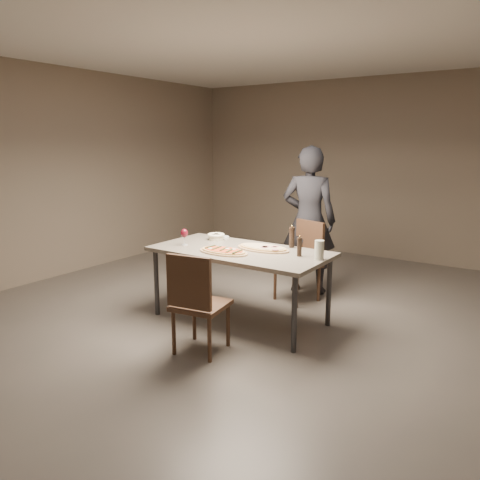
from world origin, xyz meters
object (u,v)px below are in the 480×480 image
Objects in this scene: dining_table at (240,255)px; chair_far at (303,256)px; zucchini_pizza at (223,251)px; diner at (309,220)px; ham_pizza at (263,248)px; carafe at (319,250)px; bread_basket at (216,236)px; pepper_mill_left at (292,237)px; chair_near at (196,298)px.

chair_far reaches higher than dining_table.
diner reaches higher than zucchini_pizza.
ham_pizza is at bearing 37.09° from dining_table.
chair_far is (-0.60, 0.88, -0.32)m from carafe.
bread_basket is 1.34m from carafe.
diner reaches higher than ham_pizza.
pepper_mill_left is at bearing 122.73° from chair_far.
chair_near is at bearing -60.81° from bread_basket.
carafe is at bearing -25.14° from ham_pizza.
ham_pizza is at bearing 77.59° from diner.
diner is (-0.08, 0.30, 0.37)m from chair_far.
zucchini_pizza is 0.59× the size of chair_far.
diner is (0.01, 2.14, 0.38)m from chair_near.
chair_far is at bearing 124.21° from carafe.
bread_basket is 0.21× the size of chair_far.
diner reaches higher than bread_basket.
bread_basket is at bearing 113.72° from zucchini_pizza.
diner is at bearing -56.86° from chair_far.
chair_far reaches higher than zucchini_pizza.
zucchini_pizza is at bearing -107.28° from dining_table.
dining_table is 0.85m from carafe.
zucchini_pizza is 0.30× the size of diner.
bread_basket is at bearing 42.80° from diner.
chair_near is (-0.69, -0.96, -0.33)m from carafe.
pepper_mill_left is at bearing 69.56° from chair_near.
carafe reaches higher than chair_near.
carafe is 0.10× the size of diner.
pepper_mill_left reaches higher than ham_pizza.
bread_basket is 1.33m from chair_near.
diner is at bearing 83.25° from dining_table.
pepper_mill_left is (0.20, 0.24, 0.09)m from ham_pizza.
dining_table is at bearing 89.65° from chair_near.
carafe is at bearing 142.11° from chair_far.
diner reaches higher than chair_near.
ham_pizza is 2.47× the size of pepper_mill_left.
dining_table is 1.00m from chair_far.
bread_basket is 1.06× the size of carafe.
ham_pizza is at bearing -129.80° from pepper_mill_left.
carafe reaches higher than dining_table.
zucchini_pizza is 0.59× the size of chair_near.
chair_near is 1.84m from chair_far.
pepper_mill_left is 0.13× the size of diner.
diner is (0.65, 1.00, 0.10)m from bread_basket.
ham_pizza is 1.05m from chair_near.
dining_table is 0.25m from ham_pizza.
chair_near reaches higher than zucchini_pizza.
chair_far is 0.52× the size of diner.
chair_near is (0.20, -0.68, -0.26)m from zucchini_pizza.
chair_far reaches higher than bread_basket.
zucchini_pizza reaches higher than dining_table.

